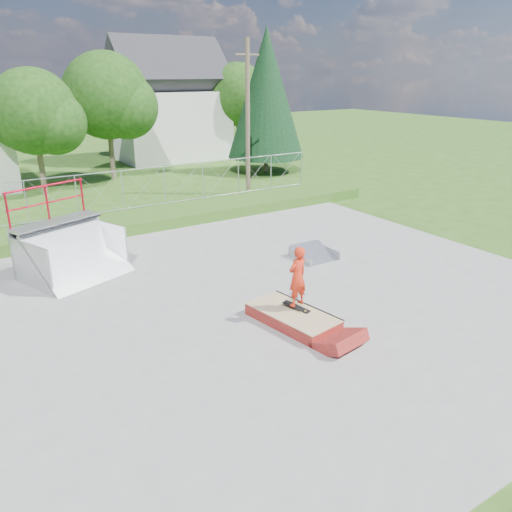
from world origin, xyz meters
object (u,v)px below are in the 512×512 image
Objects in this scene: grind_box at (292,318)px; flat_bank_ramp at (315,254)px; skater at (297,279)px; quarter_pipe at (72,234)px.

flat_bank_ramp is (3.65, 3.59, 0.01)m from grind_box.
quarter_pipe is at bearing -67.12° from skater.
flat_bank_ramp is at bearing 35.19° from grind_box.
quarter_pipe is at bearing 112.23° from grind_box.
grind_box is at bearing -134.10° from flat_bank_ramp.
quarter_pipe is (-4.01, 6.53, 1.27)m from grind_box.
skater reaches higher than grind_box.
grind_box is 1.07m from skater.
quarter_pipe is 2.07× the size of flat_bank_ramp.
skater reaches higher than flat_bank_ramp.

